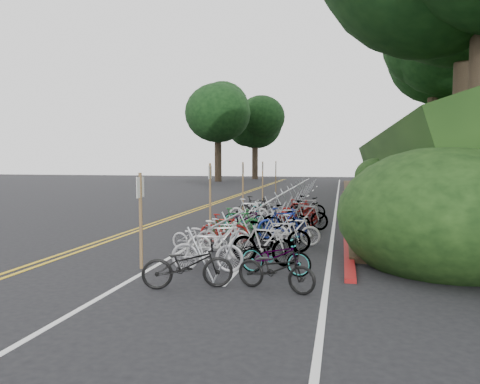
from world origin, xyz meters
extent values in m
plane|color=black|center=(0.00, 0.00, 0.00)|extent=(120.00, 120.00, 0.00)
cube|color=gold|center=(-2.15, 10.00, 0.00)|extent=(0.12, 80.00, 0.01)
cube|color=gold|center=(-1.85, 10.00, 0.00)|extent=(0.12, 80.00, 0.01)
cube|color=silver|center=(1.00, 10.00, 0.00)|extent=(0.12, 80.00, 0.01)
cube|color=silver|center=(5.20, 10.00, 0.00)|extent=(0.12, 80.00, 0.01)
cube|color=silver|center=(3.10, -2.00, 0.00)|extent=(0.10, 1.60, 0.01)
cube|color=silver|center=(3.10, 4.00, 0.00)|extent=(0.10, 1.60, 0.01)
cube|color=silver|center=(3.10, 10.00, 0.00)|extent=(0.10, 1.60, 0.01)
cube|color=silver|center=(3.10, 16.00, 0.00)|extent=(0.10, 1.60, 0.01)
cube|color=silver|center=(3.10, 22.00, 0.00)|extent=(0.10, 1.60, 0.01)
cube|color=silver|center=(3.10, 28.00, 0.00)|extent=(0.10, 1.60, 0.01)
cube|color=silver|center=(3.10, 34.00, 0.00)|extent=(0.10, 1.60, 0.01)
cube|color=maroon|center=(5.70, 12.00, 0.05)|extent=(0.25, 28.00, 0.10)
cube|color=black|center=(13.50, 22.00, 2.80)|extent=(12.32, 44.00, 9.11)
cube|color=#382819|center=(6.40, 22.00, 0.08)|extent=(1.40, 44.00, 0.16)
ellipsoid|color=#284C19|center=(7.20, 3.00, 1.04)|extent=(2.00, 2.80, 1.60)
ellipsoid|color=#284C19|center=(8.00, 8.00, 1.55)|extent=(2.60, 3.64, 2.08)
ellipsoid|color=#284C19|center=(9.20, 14.00, 1.99)|extent=(2.20, 3.08, 1.76)
ellipsoid|color=#284C19|center=(7.80, 20.00, 1.56)|extent=(3.00, 4.20, 2.40)
ellipsoid|color=#284C19|center=(8.50, 26.00, 1.73)|extent=(2.40, 3.36, 1.92)
ellipsoid|color=#284C19|center=(9.80, 30.00, 2.41)|extent=(2.80, 3.92, 2.24)
ellipsoid|color=#284C19|center=(7.00, 6.00, 0.90)|extent=(1.80, 2.52, 1.44)
ellipsoid|color=#284C19|center=(10.00, 18.00, 2.60)|extent=(3.20, 4.48, 2.56)
ellipsoid|color=black|center=(8.00, 0.50, 1.21)|extent=(5.28, 6.16, 3.52)
cylinder|color=#2D2319|center=(11.00, 12.00, 6.00)|extent=(0.87, 0.87, 6.99)
cylinder|color=#2D2319|center=(13.50, 20.00, 7.16)|extent=(0.92, 0.92, 7.93)
cylinder|color=#2D2319|center=(12.50, 28.00, 6.06)|extent=(0.85, 0.85, 6.53)
ellipsoid|color=black|center=(12.50, 28.00, 11.94)|extent=(8.70, 8.70, 8.27)
cylinder|color=#2D2319|center=(15.00, 36.00, 7.23)|extent=(0.90, 0.90, 7.46)
ellipsoid|color=black|center=(15.00, 36.00, 14.07)|extent=(10.36, 10.36, 9.84)
cylinder|color=#2D2319|center=(-9.00, 42.00, 3.03)|extent=(0.82, 0.82, 6.06)
ellipsoid|color=black|center=(-9.00, 42.00, 8.55)|extent=(8.29, 8.29, 7.87)
cylinder|color=#2D2319|center=(-6.00, 50.00, 2.80)|extent=(0.80, 0.80, 5.59)
ellipsoid|color=black|center=(-6.00, 50.00, 7.77)|extent=(7.25, 7.25, 6.89)
cylinder|color=#9699A0|center=(2.84, -1.13, 1.21)|extent=(0.05, 3.13, 0.05)
cylinder|color=#9699A0|center=(2.56, -2.60, 0.61)|extent=(0.61, 0.04, 1.19)
cylinder|color=#9699A0|center=(3.12, -2.60, 0.61)|extent=(0.61, 0.04, 1.19)
cylinder|color=#9699A0|center=(2.56, 0.34, 0.61)|extent=(0.61, 0.04, 1.19)
cylinder|color=#9699A0|center=(3.12, 0.34, 0.61)|extent=(0.61, 0.04, 1.19)
cylinder|color=#9699A0|center=(3.00, 3.00, 1.15)|extent=(0.05, 3.00, 0.05)
cylinder|color=#9699A0|center=(2.72, 1.60, 0.57)|extent=(0.58, 0.04, 1.13)
cylinder|color=#9699A0|center=(3.28, 1.60, 0.57)|extent=(0.58, 0.04, 1.13)
cylinder|color=#9699A0|center=(2.72, 4.40, 0.57)|extent=(0.58, 0.04, 1.13)
cylinder|color=#9699A0|center=(3.28, 4.40, 0.57)|extent=(0.58, 0.04, 1.13)
cylinder|color=#9699A0|center=(3.00, 8.00, 1.15)|extent=(0.05, 3.00, 0.05)
cylinder|color=#9699A0|center=(2.72, 6.60, 0.57)|extent=(0.58, 0.04, 1.13)
cylinder|color=#9699A0|center=(3.28, 6.60, 0.57)|extent=(0.58, 0.04, 1.13)
cylinder|color=#9699A0|center=(2.72, 9.40, 0.57)|extent=(0.58, 0.04, 1.13)
cylinder|color=#9699A0|center=(3.28, 9.40, 0.57)|extent=(0.58, 0.04, 1.13)
cylinder|color=#9699A0|center=(3.00, 13.00, 1.15)|extent=(0.05, 3.00, 0.05)
cylinder|color=#9699A0|center=(2.72, 11.60, 0.57)|extent=(0.58, 0.04, 1.13)
cylinder|color=#9699A0|center=(3.28, 11.60, 0.57)|extent=(0.58, 0.04, 1.13)
cylinder|color=#9699A0|center=(2.72, 14.40, 0.57)|extent=(0.58, 0.04, 1.13)
cylinder|color=#9699A0|center=(3.28, 14.40, 0.57)|extent=(0.58, 0.04, 1.13)
cylinder|color=#9699A0|center=(3.00, 18.00, 1.15)|extent=(0.05, 3.00, 0.05)
cylinder|color=#9699A0|center=(2.72, 16.60, 0.57)|extent=(0.58, 0.04, 1.13)
cylinder|color=#9699A0|center=(3.28, 16.60, 0.57)|extent=(0.58, 0.04, 1.13)
cylinder|color=#9699A0|center=(2.72, 19.40, 0.57)|extent=(0.58, 0.04, 1.13)
cylinder|color=#9699A0|center=(3.28, 19.40, 0.57)|extent=(0.58, 0.04, 1.13)
cylinder|color=#9699A0|center=(3.00, 23.00, 1.15)|extent=(0.05, 3.00, 0.05)
cylinder|color=#9699A0|center=(2.72, 21.60, 0.57)|extent=(0.58, 0.04, 1.13)
cylinder|color=#9699A0|center=(3.28, 21.60, 0.57)|extent=(0.58, 0.04, 1.13)
cylinder|color=#9699A0|center=(2.72, 24.40, 0.57)|extent=(0.58, 0.04, 1.13)
cylinder|color=#9699A0|center=(3.28, 24.40, 0.57)|extent=(0.58, 0.04, 1.13)
cylinder|color=brown|center=(0.77, -1.66, 1.16)|extent=(0.08, 0.08, 2.32)
cube|color=silver|center=(0.77, -1.66, 1.97)|extent=(0.02, 0.40, 0.50)
cylinder|color=brown|center=(0.60, 5.00, 1.25)|extent=(0.08, 0.08, 2.50)
cube|color=silver|center=(0.60, 5.00, 2.15)|extent=(0.02, 0.40, 0.50)
cylinder|color=brown|center=(0.60, 11.00, 1.25)|extent=(0.08, 0.08, 2.50)
cube|color=silver|center=(0.60, 11.00, 2.15)|extent=(0.02, 0.40, 0.50)
cylinder|color=brown|center=(0.60, 17.00, 1.25)|extent=(0.08, 0.08, 2.50)
cube|color=silver|center=(0.60, 17.00, 2.15)|extent=(0.02, 0.40, 0.50)
cylinder|color=brown|center=(0.60, 23.00, 1.25)|extent=(0.08, 0.08, 2.50)
cube|color=silver|center=(0.60, 23.00, 2.15)|extent=(0.02, 0.40, 0.50)
imported|color=#9E9EA3|center=(1.35, 0.79, 0.39)|extent=(0.75, 1.55, 0.78)
imported|color=black|center=(2.43, -3.06, 0.49)|extent=(1.26, 1.97, 0.98)
imported|color=black|center=(4.22, -2.87, 0.45)|extent=(1.10, 1.81, 0.90)
imported|color=#9E9EA3|center=(2.43, -1.65, 0.52)|extent=(0.60, 1.76, 1.04)
imported|color=slate|center=(4.02, -1.55, 0.44)|extent=(0.86, 1.76, 0.89)
imported|color=beige|center=(2.42, -0.43, 0.54)|extent=(0.92, 1.85, 1.07)
imported|color=slate|center=(3.61, -0.61, 0.54)|extent=(0.97, 1.87, 1.08)
imported|color=#9E9EA3|center=(2.17, 0.91, 0.47)|extent=(0.67, 1.62, 0.94)
imported|color=slate|center=(3.81, 1.00, 0.51)|extent=(0.62, 1.73, 1.02)
imported|color=maroon|center=(1.91, 2.01, 0.47)|extent=(0.46, 1.57, 0.94)
imported|color=beige|center=(4.09, 2.18, 0.48)|extent=(0.50, 1.61, 0.96)
imported|color=#144C1E|center=(2.04, 3.23, 0.51)|extent=(0.96, 1.75, 1.01)
imported|color=navy|center=(3.58, 3.33, 0.52)|extent=(1.08, 1.79, 1.04)
imported|color=slate|center=(2.03, 4.74, 0.49)|extent=(1.17, 1.97, 0.98)
imported|color=slate|center=(3.56, 4.49, 0.51)|extent=(0.75, 1.76, 1.03)
imported|color=#9E9EA3|center=(2.34, 5.68, 0.46)|extent=(1.02, 1.83, 0.91)
imported|color=slate|center=(4.17, 5.63, 0.54)|extent=(1.10, 1.87, 1.08)
imported|color=beige|center=(1.75, 6.71, 0.51)|extent=(0.57, 1.73, 1.03)
imported|color=maroon|center=(3.75, 6.54, 0.44)|extent=(0.60, 1.69, 0.89)
imported|color=black|center=(1.87, 7.74, 0.53)|extent=(0.61, 1.79, 1.06)
imported|color=maroon|center=(3.71, 7.52, 0.49)|extent=(0.66, 1.67, 0.97)
imported|color=#9E9EA3|center=(2.15, 8.59, 0.49)|extent=(0.86, 1.91, 0.97)
imported|color=slate|center=(4.00, 8.79, 0.51)|extent=(1.01, 1.77, 1.02)
camera|label=1|loc=(5.49, -12.05, 2.64)|focal=35.00mm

